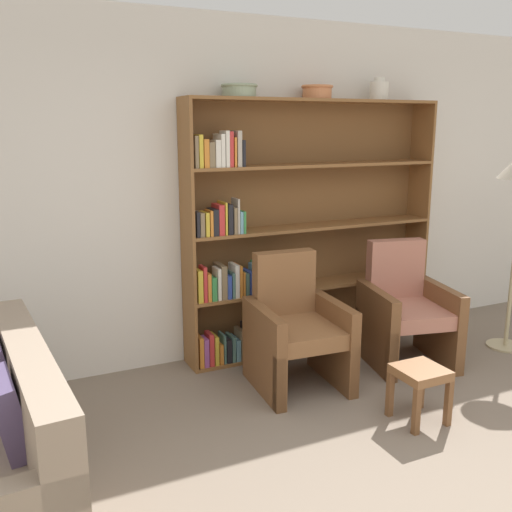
{
  "coord_description": "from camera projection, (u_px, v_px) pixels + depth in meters",
  "views": [
    {
      "loc": [
        -1.97,
        -1.56,
        1.91
      ],
      "look_at": [
        -0.2,
        2.21,
        0.95
      ],
      "focal_mm": 40.0,
      "sensor_mm": 36.0,
      "label": 1
    }
  ],
  "objects": [
    {
      "name": "wall_back",
      "position": [
        250.0,
        191.0,
        4.73
      ],
      "size": [
        12.0,
        0.06,
        2.75
      ],
      "color": "silver",
      "rests_on": "ground"
    },
    {
      "name": "bookshelf",
      "position": [
        290.0,
        235.0,
        4.78
      ],
      "size": [
        2.27,
        0.3,
        2.12
      ],
      "color": "brown",
      "rests_on": "ground"
    },
    {
      "name": "bowl_slate",
      "position": [
        239.0,
        90.0,
        4.31
      ],
      "size": [
        0.28,
        0.28,
        0.1
      ],
      "color": "gray",
      "rests_on": "bookshelf"
    },
    {
      "name": "bowl_terracotta",
      "position": [
        317.0,
        91.0,
        4.59
      ],
      "size": [
        0.26,
        0.26,
        0.11
      ],
      "color": "#C67547",
      "rests_on": "bookshelf"
    },
    {
      "name": "vase_tall",
      "position": [
        379.0,
        90.0,
        4.84
      ],
      "size": [
        0.16,
        0.16,
        0.19
      ],
      "color": "silver",
      "rests_on": "bookshelf"
    },
    {
      "name": "armchair_leather",
      "position": [
        296.0,
        330.0,
        4.23
      ],
      "size": [
        0.69,
        0.73,
        0.98
      ],
      "rotation": [
        0.0,
        0.0,
        3.07
      ],
      "color": "brown",
      "rests_on": "ground"
    },
    {
      "name": "armchair_cushioned",
      "position": [
        405.0,
        311.0,
        4.66
      ],
      "size": [
        0.77,
        0.8,
        0.98
      ],
      "rotation": [
        0.0,
        0.0,
        2.92
      ],
      "color": "brown",
      "rests_on": "ground"
    },
    {
      "name": "footstool",
      "position": [
        420.0,
        379.0,
        3.71
      ],
      "size": [
        0.3,
        0.3,
        0.37
      ],
      "color": "brown",
      "rests_on": "ground"
    }
  ]
}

